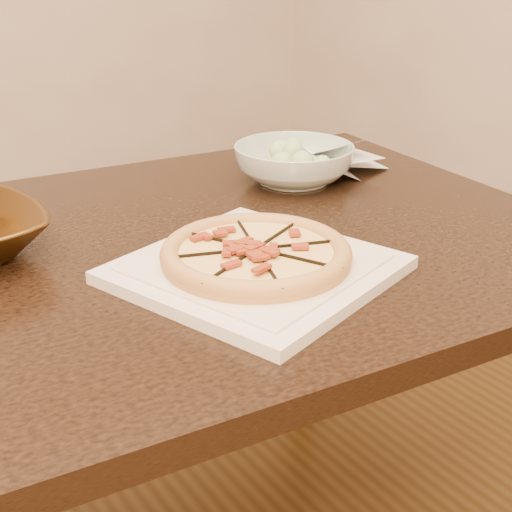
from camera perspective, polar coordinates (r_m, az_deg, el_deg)
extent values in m
cube|color=black|center=(1.11, -9.12, -0.36)|extent=(1.47, 1.02, 0.04)
cylinder|color=black|center=(1.85, 3.95, -2.75)|extent=(0.07, 0.07, 0.71)
cube|color=beige|center=(1.00, 0.00, -1.11)|extent=(0.41, 0.41, 0.02)
cube|color=beige|center=(0.99, 0.00, -0.53)|extent=(0.35, 0.35, 0.00)
cylinder|color=tan|center=(0.99, 0.00, -0.11)|extent=(0.26, 0.26, 0.01)
torus|color=tan|center=(0.99, 0.00, 0.32)|extent=(0.27, 0.27, 0.03)
cylinder|color=#E4BF85|center=(0.99, 0.00, 0.27)|extent=(0.21, 0.21, 0.01)
cube|color=black|center=(0.98, 0.00, 0.53)|extent=(0.09, 0.25, 0.01)
cube|color=black|center=(0.98, 0.00, 0.53)|extent=(0.11, 0.24, 0.01)
cube|color=black|center=(0.98, 0.00, 0.53)|extent=(0.25, 0.09, 0.01)
cube|color=black|center=(0.98, 0.00, 0.53)|extent=(0.24, 0.11, 0.01)
cube|color=brown|center=(0.99, 1.07, 0.80)|extent=(0.03, 0.02, 0.00)
cube|color=brown|center=(1.00, 2.19, 1.16)|extent=(0.03, 0.02, 0.00)
cube|color=brown|center=(1.03, 2.78, 1.71)|extent=(0.03, 0.02, 0.00)
cube|color=brown|center=(1.00, 0.81, 1.19)|extent=(0.03, 0.02, 0.00)
cube|color=brown|center=(1.03, 0.88, 1.75)|extent=(0.03, 0.03, 0.00)
cube|color=brown|center=(1.05, 0.27, 2.30)|extent=(0.03, 0.03, 0.00)
cube|color=brown|center=(1.01, -0.35, 1.43)|extent=(0.02, 0.03, 0.00)
cube|color=brown|center=(1.03, -1.37, 1.84)|extent=(0.02, 0.03, 0.00)
cube|color=brown|center=(1.04, -2.90, 2.07)|extent=(0.02, 0.03, 0.00)
cube|color=brown|center=(1.01, -1.89, 1.23)|extent=(0.02, 0.03, 0.00)
cube|color=brown|center=(1.01, -3.47, 1.23)|extent=(0.03, 0.03, 0.00)
cube|color=brown|center=(0.99, -1.37, 0.76)|extent=(0.03, 0.03, 0.00)
cube|color=brown|center=(0.98, -2.81, 0.56)|extent=(0.03, 0.02, 0.00)
cube|color=brown|center=(0.96, -4.05, 0.07)|extent=(0.03, 0.02, 0.00)
cube|color=brown|center=(0.97, -1.49, 0.27)|extent=(0.02, 0.01, 0.00)
cube|color=brown|center=(0.94, -2.16, -0.32)|extent=(0.03, 0.02, 0.00)
cube|color=brown|center=(0.92, -2.14, -1.08)|extent=(0.03, 0.02, 0.00)
cube|color=brown|center=(0.95, -0.44, -0.20)|extent=(0.03, 0.03, 0.00)
cube|color=brown|center=(0.93, 0.24, -0.83)|extent=(0.02, 0.03, 0.00)
cube|color=brown|center=(0.96, 0.38, 0.23)|extent=(0.02, 0.03, 0.00)
cube|color=brown|center=(0.95, 1.48, -0.22)|extent=(0.01, 0.02, 0.00)
cube|color=brown|center=(0.94, 3.12, -0.46)|extent=(0.02, 0.03, 0.00)
cube|color=brown|center=(0.97, 1.47, 0.38)|extent=(0.02, 0.03, 0.00)
cube|color=brown|center=(0.97, 3.03, 0.39)|extent=(0.03, 0.03, 0.00)
cube|color=brown|center=(0.99, 4.52, 0.69)|extent=(0.03, 0.03, 0.00)
imported|color=#B8C5BB|center=(1.39, 3.05, 7.38)|extent=(0.29, 0.29, 0.07)
sphere|color=#A7CF81|center=(1.38, 3.10, 9.54)|extent=(0.04, 0.04, 0.04)
sphere|color=#A7CF81|center=(1.40, 3.45, 9.74)|extent=(0.04, 0.04, 0.04)
sphere|color=#A7CF81|center=(1.42, 2.88, 9.98)|extent=(0.04, 0.04, 0.04)
sphere|color=#A7CF81|center=(1.39, 2.79, 9.65)|extent=(0.04, 0.04, 0.04)
sphere|color=#A7CF81|center=(1.39, 1.78, 9.70)|extent=(0.04, 0.04, 0.04)
sphere|color=#A7CF81|center=(1.38, 2.98, 9.54)|extent=(0.04, 0.04, 0.04)
sphere|color=#A7CF81|center=(1.36, 2.26, 9.41)|extent=(0.04, 0.04, 0.04)
sphere|color=#A7CF81|center=(1.34, 2.31, 9.11)|extent=(0.04, 0.04, 0.04)
sphere|color=#A7CF81|center=(1.36, 3.17, 9.39)|extent=(0.04, 0.04, 0.04)
sphere|color=#A7CF81|center=(1.35, 4.05, 9.21)|extent=(0.04, 0.04, 0.04)
sphere|color=#A7CF81|center=(1.38, 3.30, 9.52)|extent=(0.04, 0.04, 0.04)
sphere|color=#A7CF81|center=(1.38, 4.23, 9.55)|extent=(0.04, 0.04, 0.04)
cube|color=#BF4E1B|center=(1.41, 3.41, 9.53)|extent=(0.02, 0.02, 0.01)
cube|color=#BF4E1B|center=(1.37, 1.65, 9.10)|extent=(0.02, 0.02, 0.01)
cube|color=#BF4E1B|center=(1.36, 4.20, 8.90)|extent=(0.02, 0.02, 0.01)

